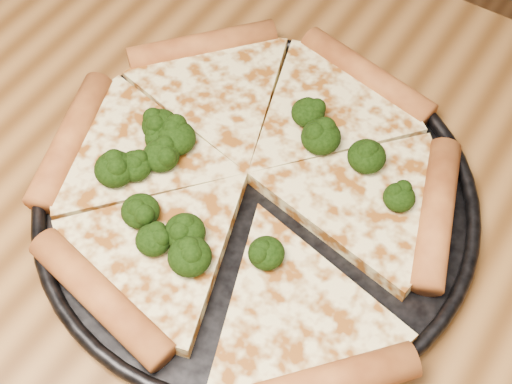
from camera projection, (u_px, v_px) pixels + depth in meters
The scene contains 3 objects.
pizza_pan at pixel (256, 198), 0.61m from camera, with size 0.35×0.35×0.02m.
pizza at pixel (249, 180), 0.60m from camera, with size 0.37×0.36×0.03m.
broccoli_florets at pixel (214, 177), 0.59m from camera, with size 0.23×0.20×0.02m.
Camera 1 is at (0.18, -0.15, 1.26)m, focal length 53.39 mm.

